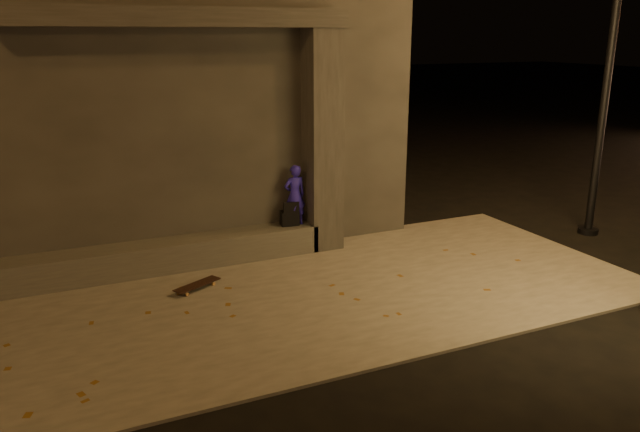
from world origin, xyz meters
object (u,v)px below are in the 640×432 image
skateboarder (295,195)px  backpack (289,217)px  skateboard (197,285)px  column (322,142)px

skateboarder → backpack: size_ratio=2.44×
skateboarder → skateboard: 2.34m
skateboarder → backpack: (-0.10, -0.00, -0.36)m
backpack → skateboard: bearing=-145.2°
skateboarder → backpack: 0.38m
column → backpack: 1.35m
skateboard → column: bearing=-4.7°
skateboarder → skateboard: skateboarder is taller
backpack → column: bearing=6.5°
backpack → skateboard: 2.14m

